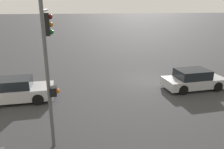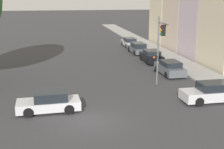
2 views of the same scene
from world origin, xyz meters
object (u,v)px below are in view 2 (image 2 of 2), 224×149
(crossing_car_1, at_px, (213,92))
(parked_car_2, at_px, (138,48))
(parked_car_3, at_px, (130,42))
(traffic_signal, at_px, (160,42))
(crossing_car_0, at_px, (49,102))
(parked_car_0, at_px, (170,68))
(parked_car_1, at_px, (151,56))

(crossing_car_1, xyz_separation_m, parked_car_2, (-0.22, 20.22, -0.01))
(parked_car_2, bearing_deg, parked_car_3, -3.25)
(traffic_signal, height_order, crossing_car_1, traffic_signal)
(crossing_car_0, bearing_deg, crossing_car_1, 177.14)
(crossing_car_0, height_order, parked_car_2, parked_car_2)
(traffic_signal, height_order, parked_car_3, traffic_signal)
(parked_car_2, bearing_deg, parked_car_0, 179.16)
(parked_car_1, bearing_deg, traffic_signal, 166.20)
(crossing_car_0, xyz_separation_m, parked_car_3, (11.86, 25.89, -0.03))
(parked_car_0, bearing_deg, parked_car_1, -0.75)
(parked_car_0, bearing_deg, parked_car_3, -1.82)
(crossing_car_1, distance_m, parked_car_0, 8.25)
(crossing_car_0, bearing_deg, parked_car_0, -147.42)
(parked_car_0, xyz_separation_m, parked_car_1, (-0.04, 5.93, 0.03))
(traffic_signal, distance_m, crossing_car_1, 6.13)
(parked_car_3, bearing_deg, parked_car_2, 177.92)
(crossing_car_1, bearing_deg, parked_car_3, -90.91)
(parked_car_1, bearing_deg, parked_car_3, -0.98)
(traffic_signal, relative_size, crossing_car_0, 1.39)
(traffic_signal, relative_size, crossing_car_1, 1.30)
(crossing_car_1, relative_size, parked_car_3, 0.97)
(parked_car_0, distance_m, parked_car_1, 5.93)
(parked_car_1, bearing_deg, parked_car_2, 0.06)
(traffic_signal, bearing_deg, parked_car_0, -124.00)
(parked_car_1, bearing_deg, crossing_car_0, 140.67)
(parked_car_1, relative_size, parked_car_2, 0.89)
(traffic_signal, height_order, parked_car_0, traffic_signal)
(crossing_car_0, xyz_separation_m, parked_car_0, (11.65, 8.13, 0.00))
(parked_car_1, distance_m, parked_car_3, 11.83)
(parked_car_3, bearing_deg, traffic_signal, 173.17)
(crossing_car_0, relative_size, crossing_car_1, 0.94)
(traffic_signal, distance_m, parked_car_3, 21.85)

